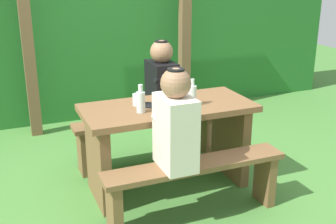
{
  "coord_description": "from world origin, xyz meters",
  "views": [
    {
      "loc": [
        -1.27,
        -3.09,
        1.83
      ],
      "look_at": [
        0.0,
        0.0,
        0.68
      ],
      "focal_mm": 46.14,
      "sensor_mm": 36.0,
      "label": 1
    }
  ],
  "objects_px": {
    "person_white_shirt": "(175,123)",
    "cell_phone": "(149,105)",
    "picnic_table": "(168,132)",
    "bottle_center": "(192,95)",
    "bench_far": "(147,130)",
    "bottle_left": "(168,89)",
    "person_black_coat": "(162,82)",
    "bottle_right": "(141,101)",
    "bench_near": "(195,179)",
    "drinking_glass": "(137,100)"
  },
  "relations": [
    {
      "from": "drinking_glass",
      "to": "bench_far",
      "type": "bearing_deg",
      "value": 62.07
    },
    {
      "from": "bottle_right",
      "to": "cell_phone",
      "type": "relative_size",
      "value": 1.58
    },
    {
      "from": "bench_near",
      "to": "bottle_center",
      "type": "bearing_deg",
      "value": 68.15
    },
    {
      "from": "person_white_shirt",
      "to": "cell_phone",
      "type": "distance_m",
      "value": 0.57
    },
    {
      "from": "drinking_glass",
      "to": "bottle_left",
      "type": "bearing_deg",
      "value": 2.57
    },
    {
      "from": "bench_far",
      "to": "bottle_left",
      "type": "distance_m",
      "value": 0.67
    },
    {
      "from": "bottle_left",
      "to": "cell_phone",
      "type": "relative_size",
      "value": 1.79
    },
    {
      "from": "bench_near",
      "to": "drinking_glass",
      "type": "bearing_deg",
      "value": 110.62
    },
    {
      "from": "bottle_left",
      "to": "bottle_right",
      "type": "relative_size",
      "value": 1.13
    },
    {
      "from": "picnic_table",
      "to": "bottle_center",
      "type": "distance_m",
      "value": 0.38
    },
    {
      "from": "bottle_left",
      "to": "cell_phone",
      "type": "distance_m",
      "value": 0.22
    },
    {
      "from": "cell_phone",
      "to": "bench_far",
      "type": "bearing_deg",
      "value": 96.86
    },
    {
      "from": "picnic_table",
      "to": "person_white_shirt",
      "type": "relative_size",
      "value": 1.95
    },
    {
      "from": "bottle_center",
      "to": "picnic_table",
      "type": "bearing_deg",
      "value": 155.04
    },
    {
      "from": "bench_near",
      "to": "cell_phone",
      "type": "bearing_deg",
      "value": 104.72
    },
    {
      "from": "bottle_center",
      "to": "cell_phone",
      "type": "xyz_separation_m",
      "value": [
        -0.33,
        0.13,
        -0.08
      ]
    },
    {
      "from": "bench_far",
      "to": "bottle_left",
      "type": "bearing_deg",
      "value": -84.3
    },
    {
      "from": "bottle_right",
      "to": "person_white_shirt",
      "type": "bearing_deg",
      "value": -76.99
    },
    {
      "from": "bottle_right",
      "to": "bottle_center",
      "type": "xyz_separation_m",
      "value": [
        0.44,
        0.0,
        -0.0
      ]
    },
    {
      "from": "bottle_center",
      "to": "bottle_left",
      "type": "bearing_deg",
      "value": 126.29
    },
    {
      "from": "person_black_coat",
      "to": "drinking_glass",
      "type": "height_order",
      "value": "person_black_coat"
    },
    {
      "from": "bench_far",
      "to": "bottle_center",
      "type": "xyz_separation_m",
      "value": [
        0.18,
        -0.61,
        0.5
      ]
    },
    {
      "from": "person_white_shirt",
      "to": "bottle_center",
      "type": "bearing_deg",
      "value": 52.51
    },
    {
      "from": "person_white_shirt",
      "to": "bottle_center",
      "type": "xyz_separation_m",
      "value": [
        0.34,
        0.44,
        0.04
      ]
    },
    {
      "from": "person_white_shirt",
      "to": "bottle_left",
      "type": "distance_m",
      "value": 0.66
    },
    {
      "from": "bench_near",
      "to": "bottle_right",
      "type": "relative_size",
      "value": 6.33
    },
    {
      "from": "bottle_left",
      "to": "cell_phone",
      "type": "xyz_separation_m",
      "value": [
        -0.19,
        -0.06,
        -0.1
      ]
    },
    {
      "from": "bench_near",
      "to": "cell_phone",
      "type": "distance_m",
      "value": 0.73
    },
    {
      "from": "bottle_right",
      "to": "bench_near",
      "type": "bearing_deg",
      "value": -59.36
    },
    {
      "from": "bottle_right",
      "to": "bottle_center",
      "type": "bearing_deg",
      "value": 0.41
    },
    {
      "from": "bench_near",
      "to": "bench_far",
      "type": "xyz_separation_m",
      "value": [
        0.0,
        1.06,
        0.0
      ]
    },
    {
      "from": "bench_near",
      "to": "person_black_coat",
      "type": "distance_m",
      "value": 1.16
    },
    {
      "from": "drinking_glass",
      "to": "person_white_shirt",
      "type": "bearing_deg",
      "value": -83.32
    },
    {
      "from": "bench_near",
      "to": "bottle_left",
      "type": "distance_m",
      "value": 0.81
    },
    {
      "from": "bench_near",
      "to": "person_black_coat",
      "type": "relative_size",
      "value": 1.95
    },
    {
      "from": "bench_near",
      "to": "drinking_glass",
      "type": "height_order",
      "value": "drinking_glass"
    },
    {
      "from": "bottle_left",
      "to": "bottle_center",
      "type": "xyz_separation_m",
      "value": [
        0.14,
        -0.19,
        -0.01
      ]
    },
    {
      "from": "picnic_table",
      "to": "cell_phone",
      "type": "relative_size",
      "value": 10.0
    },
    {
      "from": "bottle_center",
      "to": "bench_near",
      "type": "bearing_deg",
      "value": -111.85
    },
    {
      "from": "person_white_shirt",
      "to": "bottle_right",
      "type": "relative_size",
      "value": 3.25
    },
    {
      "from": "picnic_table",
      "to": "drinking_glass",
      "type": "relative_size",
      "value": 14.61
    },
    {
      "from": "picnic_table",
      "to": "bench_near",
      "type": "bearing_deg",
      "value": -90.0
    },
    {
      "from": "person_black_coat",
      "to": "bottle_left",
      "type": "distance_m",
      "value": 0.44
    },
    {
      "from": "bench_far",
      "to": "bottle_right",
      "type": "height_order",
      "value": "bottle_right"
    },
    {
      "from": "person_black_coat",
      "to": "bottle_center",
      "type": "xyz_separation_m",
      "value": [
        0.03,
        -0.61,
        0.04
      ]
    },
    {
      "from": "person_black_coat",
      "to": "bottle_right",
      "type": "xyz_separation_m",
      "value": [
        -0.41,
        -0.61,
        0.04
      ]
    },
    {
      "from": "person_white_shirt",
      "to": "bottle_left",
      "type": "bearing_deg",
      "value": 72.05
    },
    {
      "from": "picnic_table",
      "to": "person_white_shirt",
      "type": "distance_m",
      "value": 0.62
    },
    {
      "from": "picnic_table",
      "to": "bench_far",
      "type": "relative_size",
      "value": 1.0
    },
    {
      "from": "picnic_table",
      "to": "cell_phone",
      "type": "distance_m",
      "value": 0.29
    }
  ]
}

